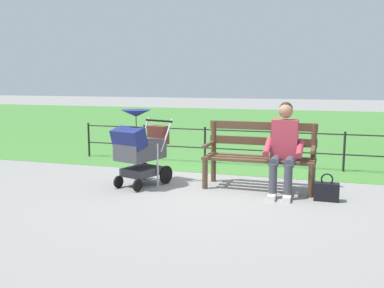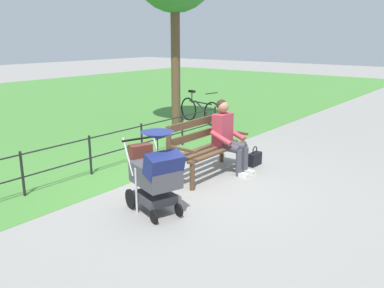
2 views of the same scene
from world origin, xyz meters
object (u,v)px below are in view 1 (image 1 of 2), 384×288
(person_on_bench, at_px, (284,146))
(handbag, at_px, (326,191))
(stroller, at_px, (140,147))
(park_bench, at_px, (260,152))

(person_on_bench, distance_m, handbag, 0.84)
(person_on_bench, height_order, stroller, person_on_bench)
(park_bench, bearing_deg, stroller, 14.47)
(park_bench, height_order, handbag, park_bench)
(person_on_bench, relative_size, handbag, 3.45)
(park_bench, xyz_separation_m, person_on_bench, (-0.36, 0.22, 0.15))
(park_bench, relative_size, stroller, 1.40)
(handbag, bearing_deg, person_on_bench, -21.04)
(park_bench, height_order, person_on_bench, person_on_bench)
(person_on_bench, bearing_deg, stroller, 6.06)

